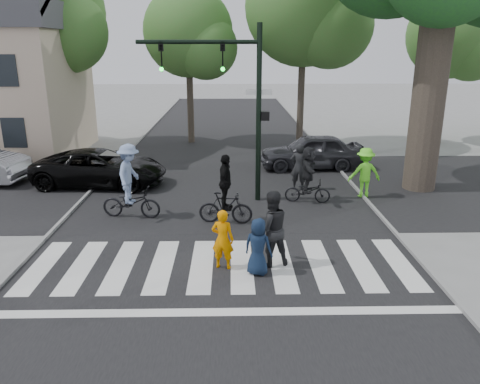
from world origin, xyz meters
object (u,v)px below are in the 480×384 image
(pedestrian_adult, at_px, (271,228))
(cyclist_mid, at_px, (225,196))
(traffic_signal, at_px, (234,89))
(car_grey, at_px, (311,151))
(cyclist_right, at_px, (308,178))
(car_suv, at_px, (100,168))
(pedestrian_woman, at_px, (223,239))
(pedestrian_child, at_px, (258,247))
(cyclist_left, at_px, (130,186))

(pedestrian_adult, distance_m, cyclist_mid, 3.12)
(traffic_signal, bearing_deg, pedestrian_adult, -80.47)
(cyclist_mid, distance_m, car_grey, 7.73)
(car_grey, bearing_deg, cyclist_right, -12.61)
(car_grey, bearing_deg, pedestrian_adult, -17.07)
(pedestrian_adult, xyz_separation_m, car_suv, (-6.11, 7.17, -0.26))
(pedestrian_adult, bearing_deg, car_suv, -65.26)
(pedestrian_woman, height_order, car_grey, car_grey)
(car_grey, bearing_deg, cyclist_mid, -31.03)
(traffic_signal, height_order, pedestrian_child, traffic_signal)
(traffic_signal, distance_m, cyclist_right, 3.97)
(pedestrian_woman, height_order, pedestrian_child, pedestrian_woman)
(traffic_signal, bearing_deg, pedestrian_woman, -93.43)
(pedestrian_woman, xyz_separation_m, pedestrian_adult, (1.19, 0.18, 0.21))
(pedestrian_woman, xyz_separation_m, cyclist_mid, (0.04, 3.08, 0.13))
(cyclist_left, height_order, cyclist_right, cyclist_left)
(cyclist_left, bearing_deg, pedestrian_adult, -39.86)
(cyclist_left, bearing_deg, car_grey, 42.39)
(cyclist_right, height_order, car_suv, cyclist_right)
(traffic_signal, xyz_separation_m, cyclist_left, (-3.30, -1.69, -2.86))
(pedestrian_woman, relative_size, car_suv, 0.30)
(pedestrian_child, relative_size, pedestrian_adult, 0.73)
(pedestrian_woman, relative_size, cyclist_left, 0.64)
(cyclist_right, distance_m, car_grey, 4.88)
(pedestrian_child, xyz_separation_m, car_suv, (-5.77, 7.68, 0.00))
(pedestrian_child, xyz_separation_m, cyclist_left, (-3.82, 3.99, 0.33))
(cyclist_mid, bearing_deg, car_suv, 139.29)
(pedestrian_child, bearing_deg, cyclist_mid, -52.75)
(car_suv, bearing_deg, traffic_signal, -106.06)
(cyclist_right, bearing_deg, car_suv, 163.60)
(cyclist_left, height_order, car_grey, cyclist_left)
(pedestrian_adult, bearing_deg, cyclist_left, -55.56)
(cyclist_mid, bearing_deg, pedestrian_adult, -68.38)
(cyclist_left, distance_m, car_grey, 9.17)
(pedestrian_adult, relative_size, car_suv, 0.38)
(pedestrian_woman, distance_m, pedestrian_child, 0.91)
(cyclist_left, height_order, car_suv, cyclist_left)
(pedestrian_child, bearing_deg, pedestrian_woman, 2.66)
(car_suv, distance_m, car_grey, 9.06)
(pedestrian_woman, distance_m, car_grey, 10.55)
(cyclist_right, bearing_deg, pedestrian_child, -110.83)
(cyclist_right, relative_size, car_suv, 0.39)
(traffic_signal, bearing_deg, pedestrian_child, -84.70)
(pedestrian_adult, height_order, car_grey, pedestrian_adult)
(pedestrian_adult, relative_size, cyclist_left, 0.81)
(traffic_signal, bearing_deg, cyclist_left, -152.86)
(traffic_signal, distance_m, car_grey, 6.48)
(car_suv, bearing_deg, pedestrian_child, -138.28)
(pedestrian_woman, distance_m, car_suv, 8.84)
(pedestrian_child, bearing_deg, car_grey, -82.22)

